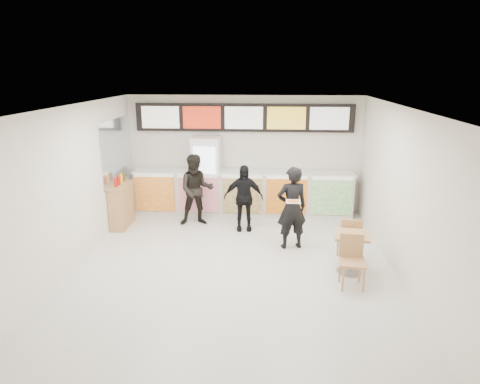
# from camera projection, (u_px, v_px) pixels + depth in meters

# --- Properties ---
(floor) EXTENTS (7.00, 7.00, 0.00)m
(floor) POSITION_uv_depth(u_px,v_px,m) (233.00, 266.00, 8.15)
(floor) COLOR beige
(floor) RESTS_ON ground
(ceiling) EXTENTS (7.00, 7.00, 0.00)m
(ceiling) POSITION_uv_depth(u_px,v_px,m) (232.00, 107.00, 7.32)
(ceiling) COLOR white
(ceiling) RESTS_ON wall_back
(wall_back) EXTENTS (6.00, 0.00, 6.00)m
(wall_back) POSITION_uv_depth(u_px,v_px,m) (244.00, 154.00, 11.09)
(wall_back) COLOR silver
(wall_back) RESTS_ON floor
(wall_left) EXTENTS (0.00, 7.00, 7.00)m
(wall_left) POSITION_uv_depth(u_px,v_px,m) (72.00, 188.00, 7.94)
(wall_left) COLOR silver
(wall_left) RESTS_ON floor
(wall_right) EXTENTS (0.00, 7.00, 7.00)m
(wall_right) POSITION_uv_depth(u_px,v_px,m) (402.00, 194.00, 7.54)
(wall_right) COLOR silver
(wall_right) RESTS_ON floor
(service_counter) EXTENTS (5.56, 0.77, 1.14)m
(service_counter) POSITION_uv_depth(u_px,v_px,m) (243.00, 193.00, 10.96)
(service_counter) COLOR silver
(service_counter) RESTS_ON floor
(menu_board) EXTENTS (5.50, 0.14, 0.70)m
(menu_board) POSITION_uv_depth(u_px,v_px,m) (244.00, 118.00, 10.75)
(menu_board) COLOR black
(menu_board) RESTS_ON wall_back
(drinks_fridge) EXTENTS (0.70, 0.67, 2.00)m
(drinks_fridge) POSITION_uv_depth(u_px,v_px,m) (207.00, 176.00, 10.92)
(drinks_fridge) COLOR white
(drinks_fridge) RESTS_ON floor
(mirror_panel) EXTENTS (0.01, 2.00, 1.50)m
(mirror_panel) POSITION_uv_depth(u_px,v_px,m) (117.00, 151.00, 10.22)
(mirror_panel) COLOR #B2B7BF
(mirror_panel) RESTS_ON wall_left
(customer_main) EXTENTS (0.73, 0.58, 1.75)m
(customer_main) POSITION_uv_depth(u_px,v_px,m) (292.00, 208.00, 8.80)
(customer_main) COLOR black
(customer_main) RESTS_ON floor
(customer_left) EXTENTS (0.94, 0.80, 1.72)m
(customer_left) POSITION_uv_depth(u_px,v_px,m) (196.00, 190.00, 10.16)
(customer_left) COLOR black
(customer_left) RESTS_ON floor
(customer_mid) EXTENTS (0.94, 0.46, 1.55)m
(customer_mid) POSITION_uv_depth(u_px,v_px,m) (243.00, 198.00, 9.83)
(customer_mid) COLOR black
(customer_mid) RESTS_ON floor
(pizza_slice) EXTENTS (0.36, 0.36, 0.02)m
(pizza_slice) POSITION_uv_depth(u_px,v_px,m) (293.00, 201.00, 8.29)
(pizza_slice) COLOR beige
(pizza_slice) RESTS_ON customer_main
(cafe_table) EXTENTS (0.68, 1.58, 0.90)m
(cafe_table) POSITION_uv_depth(u_px,v_px,m) (351.00, 246.00, 7.77)
(cafe_table) COLOR tan
(cafe_table) RESTS_ON floor
(condiment_ledge) EXTENTS (0.38, 0.93, 1.24)m
(condiment_ledge) POSITION_uv_depth(u_px,v_px,m) (121.00, 205.00, 10.11)
(condiment_ledge) COLOR tan
(condiment_ledge) RESTS_ON floor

